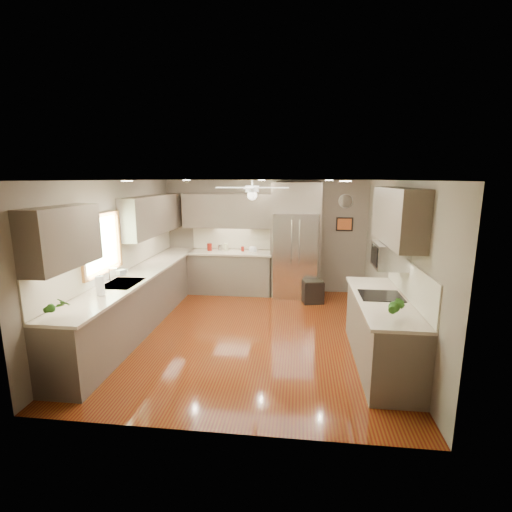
% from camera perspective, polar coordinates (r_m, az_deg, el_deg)
% --- Properties ---
extents(floor, '(5.00, 5.00, 0.00)m').
position_cam_1_polar(floor, '(6.32, -0.90, -11.73)').
color(floor, '#4D120A').
rests_on(floor, ground).
extents(ceiling, '(5.00, 5.00, 0.00)m').
position_cam_1_polar(ceiling, '(5.79, -0.98, 11.59)').
color(ceiling, white).
rests_on(ceiling, ground).
extents(wall_back, '(4.50, 0.00, 4.50)m').
position_cam_1_polar(wall_back, '(8.37, 1.34, 3.07)').
color(wall_back, '#6C6152').
rests_on(wall_back, ground).
extents(wall_front, '(4.50, 0.00, 4.50)m').
position_cam_1_polar(wall_front, '(3.56, -6.36, -9.19)').
color(wall_front, '#6C6152').
rests_on(wall_front, ground).
extents(wall_left, '(0.00, 5.00, 5.00)m').
position_cam_1_polar(wall_left, '(6.61, -20.65, -0.06)').
color(wall_left, '#6C6152').
rests_on(wall_left, ground).
extents(wall_right, '(0.00, 5.00, 5.00)m').
position_cam_1_polar(wall_right, '(6.06, 20.66, -1.08)').
color(wall_right, '#6C6152').
rests_on(wall_right, ground).
extents(canister_a, '(0.11, 0.11, 0.17)m').
position_cam_1_polar(canister_a, '(8.36, -7.16, 1.36)').
color(canister_a, maroon).
rests_on(canister_a, back_run).
extents(canister_b, '(0.11, 0.11, 0.15)m').
position_cam_1_polar(canister_b, '(8.31, -5.57, 1.27)').
color(canister_b, silver).
rests_on(canister_b, back_run).
extents(canister_c, '(0.10, 0.10, 0.16)m').
position_cam_1_polar(canister_c, '(8.29, -4.64, 1.41)').
color(canister_c, '#BFBB8F').
rests_on(canister_c, back_run).
extents(canister_d, '(0.09, 0.09, 0.11)m').
position_cam_1_polar(canister_d, '(8.20, -2.07, 1.11)').
color(canister_d, maroon).
rests_on(canister_d, back_run).
extents(soap_bottle, '(0.12, 0.12, 0.20)m').
position_cam_1_polar(soap_bottle, '(6.39, -19.95, -2.34)').
color(soap_bottle, white).
rests_on(soap_bottle, left_run).
extents(potted_plant_left, '(0.20, 0.16, 0.33)m').
position_cam_1_polar(potted_plant_left, '(4.81, -28.18, -6.76)').
color(potted_plant_left, '#2B631C').
rests_on(potted_plant_left, left_run).
extents(potted_plant_right, '(0.20, 0.19, 0.30)m').
position_cam_1_polar(potted_plant_right, '(4.56, 20.80, -7.32)').
color(potted_plant_right, '#2B631C').
rests_on(potted_plant_right, right_run).
extents(bowl, '(0.24, 0.24, 0.05)m').
position_cam_1_polar(bowl, '(8.17, -0.53, 0.82)').
color(bowl, '#BFBB8F').
rests_on(bowl, back_run).
extents(left_run, '(0.65, 4.70, 1.45)m').
position_cam_1_polar(left_run, '(6.80, -17.38, -6.18)').
color(left_run, brown).
rests_on(left_run, ground).
extents(back_run, '(1.85, 0.65, 1.45)m').
position_cam_1_polar(back_run, '(8.34, -3.85, -2.37)').
color(back_run, brown).
rests_on(back_run, ground).
extents(uppers, '(4.50, 4.70, 0.95)m').
position_cam_1_polar(uppers, '(6.65, -6.51, 6.13)').
color(uppers, brown).
rests_on(uppers, wall_left).
extents(window, '(0.05, 1.12, 0.92)m').
position_cam_1_polar(window, '(6.11, -22.73, 1.73)').
color(window, '#BFF2B2').
rests_on(window, wall_left).
extents(sink, '(0.50, 0.70, 0.32)m').
position_cam_1_polar(sink, '(6.11, -19.89, -4.24)').
color(sink, silver).
rests_on(sink, left_run).
extents(refrigerator, '(1.06, 0.75, 2.45)m').
position_cam_1_polar(refrigerator, '(8.01, 6.10, 2.16)').
color(refrigerator, silver).
rests_on(refrigerator, ground).
extents(right_run, '(0.70, 2.20, 1.45)m').
position_cam_1_polar(right_run, '(5.47, 18.74, -10.74)').
color(right_run, brown).
rests_on(right_run, ground).
extents(microwave, '(0.43, 0.55, 0.34)m').
position_cam_1_polar(microwave, '(5.44, 19.90, 0.04)').
color(microwave, silver).
rests_on(microwave, wall_right).
extents(ceiling_fan, '(1.18, 1.18, 0.32)m').
position_cam_1_polar(ceiling_fan, '(6.09, -0.59, 10.02)').
color(ceiling_fan, white).
rests_on(ceiling_fan, ceiling).
extents(recessed_lights, '(2.84, 3.14, 0.01)m').
position_cam_1_polar(recessed_lights, '(6.19, -0.85, 11.55)').
color(recessed_lights, white).
rests_on(recessed_lights, ceiling).
extents(wall_clock, '(0.30, 0.03, 0.30)m').
position_cam_1_polar(wall_clock, '(8.29, 13.61, 8.22)').
color(wall_clock, white).
rests_on(wall_clock, wall_back).
extents(framed_print, '(0.36, 0.03, 0.30)m').
position_cam_1_polar(framed_print, '(8.33, 13.45, 4.79)').
color(framed_print, black).
rests_on(framed_print, wall_back).
extents(stool, '(0.49, 0.49, 0.48)m').
position_cam_1_polar(stool, '(7.81, 8.64, -5.34)').
color(stool, black).
rests_on(stool, ground).
extents(paper_towel, '(0.12, 0.12, 0.29)m').
position_cam_1_polar(paper_towel, '(5.54, -22.86, -4.22)').
color(paper_towel, white).
rests_on(paper_towel, left_run).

